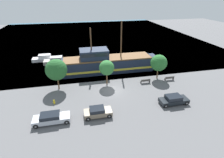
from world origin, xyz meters
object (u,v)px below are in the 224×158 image
Objects in this scene: pirate_ship at (107,63)px; moored_boat_dockside at (47,58)px; parked_car_curb_mid at (98,112)px; moored_boat_outer at (58,61)px; bench_promenade_west at (145,81)px; bench_promenade_east at (169,78)px; parked_car_curb_front at (51,118)px; parked_car_curb_rear at (174,100)px; fire_hydrant at (54,102)px.

pirate_ship is 16.96m from moored_boat_dockside.
parked_car_curb_mid is at bearing -105.22° from pirate_ship.
moored_boat_outer is (-10.86, 7.08, -1.28)m from pirate_ship.
parked_car_curb_mid is 13.25m from bench_promenade_west.
bench_promenade_west is (20.17, -17.05, -0.17)m from moored_boat_dockside.
bench_promenade_east is 1.00× the size of bench_promenade_west.
parked_car_curb_front is (3.36, -25.15, 0.09)m from moored_boat_dockside.
parked_car_curb_rear is (12.17, 0.57, 0.02)m from parked_car_curb_mid.
moored_boat_dockside is 26.94m from parked_car_curb_mid.
moored_boat_dockside is 20.94m from fire_hydrant.
parked_car_curb_rear is at bearing -62.02° from pirate_ship.
parked_car_curb_mid is 12.19m from parked_car_curb_rear.
bench_promenade_east is (25.34, -16.94, -0.17)m from moored_boat_dockside.
bench_promenade_east is (3.49, 7.63, -0.27)m from parked_car_curb_rear.
moored_boat_dockside is 3.80× the size of bench_promenade_east.
parked_car_curb_mid is (9.68, -25.14, 0.09)m from moored_boat_dockside.
pirate_ship is 2.93× the size of moored_boat_outer.
parked_car_curb_rear is at bearing -114.59° from bench_promenade_east.
bench_promenade_east is (15.66, 8.20, -0.26)m from parked_car_curb_mid.
bench_promenade_west is (16.84, 3.62, 0.03)m from fire_hydrant.
parked_car_curb_front is 6.32m from parked_car_curb_mid.
parked_car_curb_front is at bearing -124.17° from pirate_ship.
parked_car_curb_mid reaches higher than fire_hydrant.
pirate_ship is 13.03m from moored_boat_outer.
bench_promenade_west is at bearing 25.71° from parked_car_curb_front.
moored_boat_outer is 9.39× the size of fire_hydrant.
moored_boat_outer is (3.04, -2.53, 0.03)m from moored_boat_dockside.
fire_hydrant is 0.40× the size of bench_promenade_east.
bench_promenade_east is at bearing -32.66° from pirate_ship.
fire_hydrant is at bearing -167.87° from bench_promenade_west.
bench_promenade_east is at bearing -33.76° from moored_boat_dockside.
bench_promenade_west is at bearing 37.64° from parked_car_curb_mid.
parked_car_curb_rear is (18.49, 0.58, 0.01)m from parked_car_curb_front.
pirate_ship is at bearing 147.34° from bench_promenade_east.
moored_boat_outer reaches higher than fire_hydrant.
bench_promenade_west is (17.13, -14.53, -0.20)m from moored_boat_outer.
parked_car_curb_rear is 8.39m from bench_promenade_east.
moored_boat_dockside is at bearing 140.29° from moored_boat_outer.
fire_hydrant is 0.40× the size of bench_promenade_west.
moored_boat_dockside reaches higher than parked_car_curb_rear.
moored_boat_dockside is 1.02× the size of moored_boat_outer.
parked_car_curb_mid is (6.32, 0.01, -0.00)m from parked_car_curb_front.
moored_boat_outer is 3.75× the size of bench_promenade_east.
parked_car_curb_front is 18.50m from parked_car_curb_rear.
pirate_ship is at bearing -33.11° from moored_boat_outer.
moored_boat_dockside is 1.86× the size of parked_car_curb_mid.
parked_car_curb_front reaches higher than bench_promenade_east.
bench_promenade_east is (22.30, -14.42, -0.20)m from moored_boat_outer.
parked_car_curb_front is 1.24× the size of parked_car_curb_mid.
parked_car_curb_front is at bearing -89.70° from fire_hydrant.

